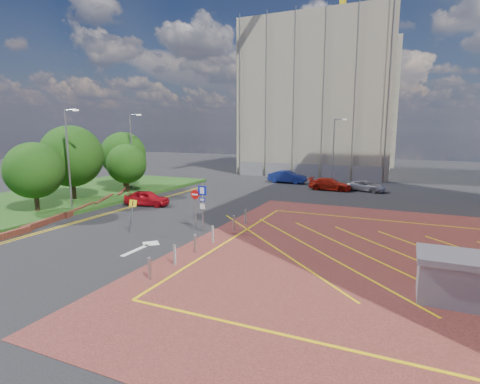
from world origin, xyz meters
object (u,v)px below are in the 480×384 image
Objects in this scene: tree_a at (34,171)px; lamp_left_near at (69,155)px; lamp_left_far at (132,148)px; cycle_shelter at (475,284)px; sign_cluster at (200,202)px; tree_b at (71,156)px; car_blue_back at (287,177)px; car_red_back at (330,184)px; tree_d at (123,155)px; warning_sign at (132,212)px; tree_c at (127,164)px; car_red_left at (147,198)px; car_silver_back at (366,186)px; lamp_back at (334,148)px.

lamp_left_near is at bearing 51.70° from tree_a.
cycle_shelter is (29.69, -15.85, -3.83)m from lamp_left_far.
sign_cluster reaches higher than cycle_shelter.
car_blue_back is at bearing 53.97° from tree_b.
lamp_left_far reaches higher than car_red_back.
lamp_left_far is 18.58m from sign_cluster.
tree_d reaches higher than warning_sign.
tree_c reaches higher than car_red_left.
lamp_left_near is (1.08, -8.00, 1.47)m from tree_c.
car_silver_back is (24.20, 17.41, -3.67)m from tree_b.
warning_sign is at bearing -48.29° from tree_c.
tree_b is 1.66× the size of car_silver_back.
warning_sign is at bearing -104.44° from lamp_back.
tree_d is 19.48m from warning_sign.
lamp_back is 25.18m from car_red_left.
lamp_left_near and lamp_left_far have the same top height.
lamp_back is 1.70× the size of car_blue_back.
cycle_shelter is 33.06m from car_blue_back.
lamp_back reaches higher than warning_sign.
sign_cluster is 21.06m from car_red_back.
car_red_left is (5.26, -3.65, -2.52)m from tree_c.
warning_sign reaches higher than car_red_back.
tree_c is 2.65m from lamp_left_far.
cycle_shelter reaches higher than car_silver_back.
car_silver_back is at bearing 20.48° from tree_d.
lamp_left_far reaches higher than car_silver_back.
tree_a is at bearing -128.30° from lamp_left_near.
warning_sign is (10.54, -1.27, -2.07)m from tree_a.
tree_c is at bearing 124.39° from car_red_back.
tree_c reaches higher than car_silver_back.
warning_sign is (12.04, -6.27, -2.81)m from tree_b.
lamp_left_far is 1.00× the size of lamp_back.
cycle_shelter is at bearing -25.70° from tree_c.
warning_sign is at bearing -158.61° from car_red_left.
lamp_back reaches higher than tree_b.
sign_cluster is 0.68× the size of car_blue_back.
tree_c is 0.61× the size of lamp_left_near.
lamp_back is at bearing 57.60° from lamp_left_near.
lamp_left_near reaches higher than warning_sign.
tree_b reaches higher than car_red_left.
lamp_left_far is 1.97× the size of car_silver_back.
lamp_left_far is at bearing 81.23° from tree_b.
warning_sign is 26.63m from car_silver_back.
cycle_shelter is (11.19, -31.85, -3.53)m from lamp_back.
cycle_shelter is at bearing -148.84° from car_blue_back.
lamp_left_far is at bearing 151.91° from cycle_shelter.
tree_b is 24.87m from car_blue_back.
sign_cluster reaches higher than car_red_left.
tree_d is 1.32× the size of car_red_back.
tree_b reaches higher than cycle_shelter.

